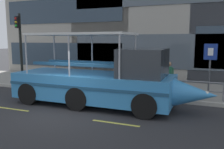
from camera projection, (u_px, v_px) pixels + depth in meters
The scene contains 9 objects.
ground_plane at pixel (67, 111), 9.97m from camera, with size 120.00×120.00×0.00m, color #2B2B2D.
sidewalk at pixel (115, 86), 15.10m from camera, with size 32.00×4.80×0.18m, color gray.
curb_edge at pixel (99, 94), 12.82m from camera, with size 32.00×0.18×0.18m, color #B2ADA3.
lane_centreline at pixel (59, 115), 9.44m from camera, with size 25.80×0.12×0.01m.
curb_guardrail at pixel (114, 81), 12.74m from camera, with size 10.74×0.09×0.87m.
traffic_light_pole at pixel (20, 42), 15.17m from camera, with size 0.24×0.46×4.42m.
parking_sign at pixel (210, 61), 11.42m from camera, with size 0.60×0.12×2.60m.
duck_tour_boat at pixel (103, 82), 10.72m from camera, with size 9.10×2.53×3.27m.
pedestrian_near_bow at pixel (169, 75), 12.26m from camera, with size 0.48×0.23×1.67m.
Camera 1 is at (5.34, -8.26, 2.95)m, focal length 38.33 mm.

